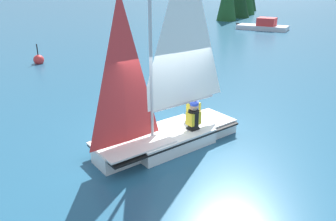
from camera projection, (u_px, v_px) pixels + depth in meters
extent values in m
plane|color=#235675|center=(168.00, 145.00, 8.96)|extent=(260.00, 260.00, 0.00)
cube|color=white|center=(168.00, 138.00, 8.88)|extent=(2.67, 2.35, 0.41)
cube|color=white|center=(116.00, 156.00, 7.97)|extent=(1.21, 1.14, 0.41)
cube|color=white|center=(211.00, 123.00, 9.79)|extent=(1.42, 1.51, 0.41)
cube|color=black|center=(168.00, 134.00, 8.83)|extent=(4.21, 3.24, 0.05)
cube|color=silver|center=(132.00, 142.00, 8.16)|extent=(2.25, 2.05, 0.04)
cylinder|color=#B7B7BC|center=(150.00, 40.00, 7.61)|extent=(0.08, 0.08, 4.95)
cylinder|color=#B7B7BC|center=(184.00, 103.00, 8.86)|extent=(1.87, 1.11, 0.07)
pyramid|color=white|center=(185.00, 24.00, 8.09)|extent=(1.76, 1.04, 4.12)
pyramid|color=red|center=(123.00, 71.00, 7.39)|extent=(1.23, 0.73, 3.55)
cube|color=black|center=(223.00, 121.00, 10.11)|extent=(0.08, 0.07, 0.28)
cube|color=black|center=(193.00, 135.00, 8.99)|extent=(0.36, 0.35, 0.45)
cylinder|color=black|center=(193.00, 119.00, 8.82)|extent=(0.41, 0.41, 0.50)
cube|color=yellow|center=(193.00, 118.00, 8.81)|extent=(0.42, 0.39, 0.35)
sphere|color=tan|center=(194.00, 107.00, 8.69)|extent=(0.22, 0.22, 0.22)
cylinder|color=blue|center=(194.00, 104.00, 8.66)|extent=(0.29, 0.29, 0.06)
cube|color=black|center=(193.00, 124.00, 9.66)|extent=(0.36, 0.35, 0.45)
cylinder|color=blue|center=(193.00, 109.00, 9.49)|extent=(0.41, 0.41, 0.50)
cube|color=yellow|center=(193.00, 109.00, 9.48)|extent=(0.42, 0.39, 0.35)
sphere|color=brown|center=(194.00, 98.00, 9.36)|extent=(0.22, 0.22, 0.22)
cylinder|color=white|center=(194.00, 95.00, 9.33)|extent=(0.29, 0.29, 0.06)
cube|color=silver|center=(262.00, 27.00, 30.37)|extent=(2.36, 4.67, 0.40)
cube|color=red|center=(267.00, 22.00, 30.02)|extent=(1.69, 1.72, 0.70)
cube|color=black|center=(238.00, 26.00, 31.41)|extent=(0.26, 0.26, 0.48)
sphere|color=red|center=(39.00, 60.00, 17.79)|extent=(0.56, 0.56, 0.56)
cylinder|color=black|center=(37.00, 50.00, 17.60)|extent=(0.06, 0.06, 0.66)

